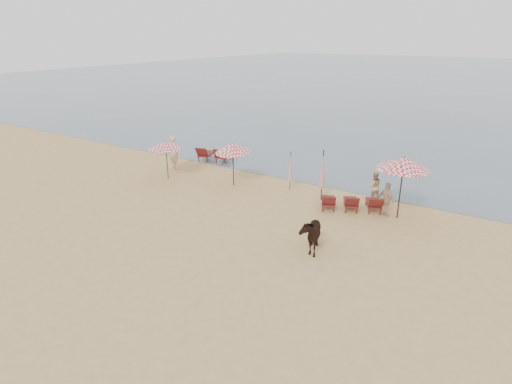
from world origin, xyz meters
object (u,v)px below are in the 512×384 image
at_px(lounger_cluster_left, 214,154).
at_px(beachgoer_left, 174,152).
at_px(umbrella_open_left_a, 166,145).
at_px(umbrella_closed_right, 323,169).
at_px(beachgoer_right_a, 374,186).
at_px(lounger_cluster_right, 351,202).
at_px(beachgoer_right_b, 386,200).
at_px(cow, 310,233).
at_px(umbrella_open_left_b, 233,148).
at_px(umbrella_open_right, 404,163).
at_px(umbrella_closed_left, 290,166).

height_order(lounger_cluster_left, beachgoer_left, beachgoer_left).
distance_m(umbrella_open_left_a, umbrella_closed_right, 8.55).
height_order(umbrella_open_left_a, beachgoer_right_a, umbrella_open_left_a).
relative_size(lounger_cluster_right, beachgoer_right_b, 1.98).
bearing_deg(beachgoer_left, umbrella_open_left_a, 140.15).
bearing_deg(lounger_cluster_left, umbrella_closed_right, -32.94).
relative_size(lounger_cluster_left, umbrella_closed_right, 0.93).
height_order(cow, beachgoer_left, beachgoer_left).
bearing_deg(umbrella_open_left_b, cow, -36.24).
distance_m(umbrella_open_left_b, beachgoer_left, 4.76).
bearing_deg(cow, umbrella_open_left_b, 123.71).
height_order(umbrella_open_right, umbrella_closed_left, umbrella_open_right).
xyz_separation_m(lounger_cluster_right, cow, (0.10, -4.38, 0.29)).
distance_m(lounger_cluster_left, cow, 12.43).
relative_size(umbrella_open_left_b, umbrella_closed_left, 1.19).
distance_m(lounger_cluster_left, umbrella_closed_right, 8.74).
height_order(lounger_cluster_right, umbrella_closed_left, umbrella_closed_left).
height_order(umbrella_closed_right, beachgoer_right_a, umbrella_closed_right).
relative_size(beachgoer_left, beachgoer_right_a, 1.33).
relative_size(umbrella_open_right, beachgoer_right_b, 1.81).
bearing_deg(beachgoer_right_b, umbrella_closed_left, 25.80).
bearing_deg(lounger_cluster_right, beachgoer_left, 152.74).
distance_m(lounger_cluster_left, beachgoer_right_b, 11.79).
bearing_deg(umbrella_open_left_a, umbrella_closed_left, 32.52).
relative_size(lounger_cluster_left, umbrella_open_left_b, 0.98).
bearing_deg(umbrella_closed_right, lounger_cluster_left, 163.81).
height_order(lounger_cluster_right, umbrella_open_left_a, umbrella_open_left_a).
xyz_separation_m(umbrella_closed_left, cow, (3.73, -5.35, -0.52)).
height_order(umbrella_open_left_b, umbrella_open_right, umbrella_open_right).
xyz_separation_m(lounger_cluster_right, beachgoer_right_a, (0.47, 1.64, 0.34)).
xyz_separation_m(umbrella_open_left_a, umbrella_open_right, (12.04, 1.42, 0.60)).
distance_m(umbrella_closed_left, beachgoer_right_b, 5.20).
bearing_deg(beachgoer_right_b, cow, 107.47).
bearing_deg(umbrella_open_left_a, umbrella_open_right, 21.04).
height_order(umbrella_open_right, cow, umbrella_open_right).
distance_m(umbrella_closed_right, beachgoer_left, 9.36).
distance_m(lounger_cluster_right, beachgoer_left, 11.02).
relative_size(umbrella_open_left_a, umbrella_closed_left, 1.06).
height_order(umbrella_open_right, beachgoer_left, umbrella_open_right).
xyz_separation_m(lounger_cluster_left, umbrella_open_left_a, (-0.05, -4.02, 1.40)).
relative_size(umbrella_open_left_a, beachgoer_right_b, 1.37).
bearing_deg(umbrella_open_right, umbrella_closed_right, 158.64).
xyz_separation_m(beachgoer_right_a, beachgoer_right_b, (1.02, -1.44, 0.02)).
height_order(umbrella_open_left_a, umbrella_open_right, umbrella_open_right).
bearing_deg(beachgoer_left, lounger_cluster_left, -93.41).
relative_size(umbrella_open_right, cow, 1.68).
relative_size(umbrella_open_left_a, umbrella_open_right, 0.76).
height_order(umbrella_open_left_a, umbrella_closed_left, umbrella_open_left_a).
xyz_separation_m(lounger_cluster_left, lounger_cluster_right, (9.99, -2.88, -0.07)).
xyz_separation_m(lounger_cluster_left, umbrella_closed_left, (6.36, -1.91, 0.74)).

